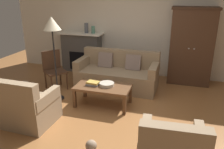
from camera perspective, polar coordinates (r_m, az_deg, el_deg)
ground_plane at (r=4.33m, az=-0.61°, el=-10.42°), size 9.60×9.60×0.00m
back_wall at (r=6.27m, az=6.43°, el=12.60°), size 7.20×0.10×2.80m
fireplace at (r=6.64m, az=-7.58°, el=5.66°), size 1.26×0.48×1.12m
armoire at (r=5.93m, az=19.16°, el=6.66°), size 1.06×0.57×1.87m
couch at (r=5.50m, az=1.36°, el=0.06°), size 1.94×0.90×0.86m
coffee_table at (r=4.59m, az=-2.29°, el=-3.49°), size 1.10×0.60×0.42m
fruit_bowl at (r=4.56m, az=-1.32°, el=-2.45°), size 0.30×0.30×0.06m
book_stack at (r=4.61m, az=-4.80°, el=-2.21°), size 0.26×0.20×0.08m
mantel_vase_slate at (r=6.42m, az=-6.43°, el=11.46°), size 0.11×0.11×0.27m
mantel_vase_jade at (r=6.35m, az=-4.72°, el=11.09°), size 0.10×0.10×0.20m
armchair_near_left at (r=4.21m, az=-19.95°, el=-7.78°), size 0.80×0.79×0.88m
side_chair_wooden at (r=5.55m, az=-14.35°, el=1.72°), size 0.62×0.62×0.90m
floor_lamp at (r=4.69m, az=-14.74°, el=11.02°), size 0.36×0.36×1.74m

